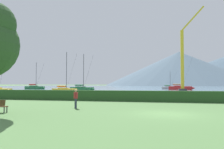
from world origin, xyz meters
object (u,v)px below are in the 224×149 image
object	(u,v)px
sailboat_slip_8	(35,87)
sailboat_slip_4	(181,88)
sailboat_slip_6	(169,88)
sailboat_slip_9	(65,90)
person_seated_viewer	(76,97)
sailboat_slip_0	(82,89)
dock_crane	(183,63)

from	to	relation	value
sailboat_slip_8	sailboat_slip_4	bearing A→B (deg)	6.38
sailboat_slip_6	sailboat_slip_9	world-z (taller)	sailboat_slip_9
sailboat_slip_6	person_seated_viewer	size ratio (longest dim) A/B	4.56
sailboat_slip_6	person_seated_viewer	distance (m)	79.21
sailboat_slip_4	sailboat_slip_0	bearing A→B (deg)	-133.88
sailboat_slip_9	person_seated_viewer	world-z (taller)	sailboat_slip_9
sailboat_slip_8	sailboat_slip_0	bearing A→B (deg)	-29.18
sailboat_slip_8	person_seated_viewer	size ratio (longest dim) A/B	6.44
sailboat_slip_4	dock_crane	distance (m)	23.15
sailboat_slip_9	dock_crane	size ratio (longest dim) A/B	0.45
sailboat_slip_0	sailboat_slip_9	xyz separation A→B (m)	(-0.22, -11.72, -0.09)
sailboat_slip_0	dock_crane	xyz separation A→B (m)	(29.11, -2.44, 6.83)
sailboat_slip_8	sailboat_slip_9	distance (m)	37.39
sailboat_slip_6	sailboat_slip_8	bearing A→B (deg)	-148.10
sailboat_slip_6	dock_crane	world-z (taller)	dock_crane
sailboat_slip_8	dock_crane	bearing A→B (deg)	-16.04
sailboat_slip_6	sailboat_slip_0	bearing A→B (deg)	-114.97
sailboat_slip_9	person_seated_viewer	xyz separation A→B (m)	(16.91, -34.45, 0.38)
sailboat_slip_0	sailboat_slip_8	distance (m)	30.07
sailboat_slip_8	sailboat_slip_9	size ratio (longest dim) A/B	1.05
sailboat_slip_4	sailboat_slip_6	xyz separation A→B (m)	(-3.66, 12.77, -0.21)
sailboat_slip_0	sailboat_slip_9	bearing A→B (deg)	-79.53
person_seated_viewer	dock_crane	xyz separation A→B (m)	(12.43, 43.73, 6.55)
sailboat_slip_4	sailboat_slip_9	size ratio (longest dim) A/B	1.22
person_seated_viewer	dock_crane	world-z (taller)	dock_crane
sailboat_slip_6	sailboat_slip_8	size ratio (longest dim) A/B	0.71
sailboat_slip_4	sailboat_slip_6	distance (m)	13.29
sailboat_slip_6	sailboat_slip_9	bearing A→B (deg)	-106.93
sailboat_slip_6	sailboat_slip_8	world-z (taller)	sailboat_slip_8
sailboat_slip_0	sailboat_slip_8	size ratio (longest dim) A/B	1.05
person_seated_viewer	sailboat_slip_6	bearing A→B (deg)	78.79
person_seated_viewer	sailboat_slip_4	bearing A→B (deg)	74.37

